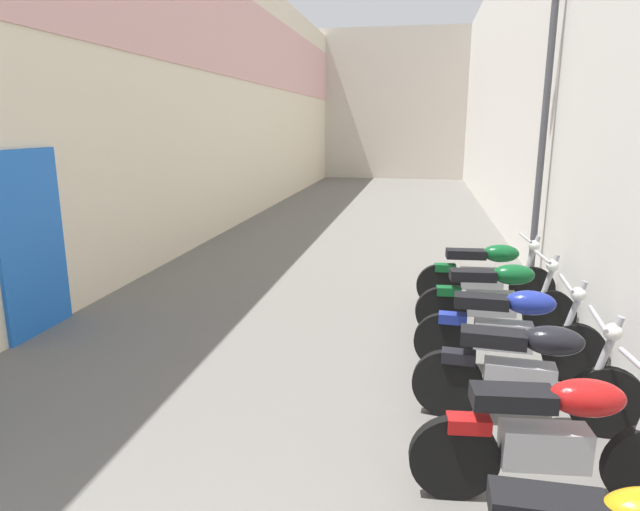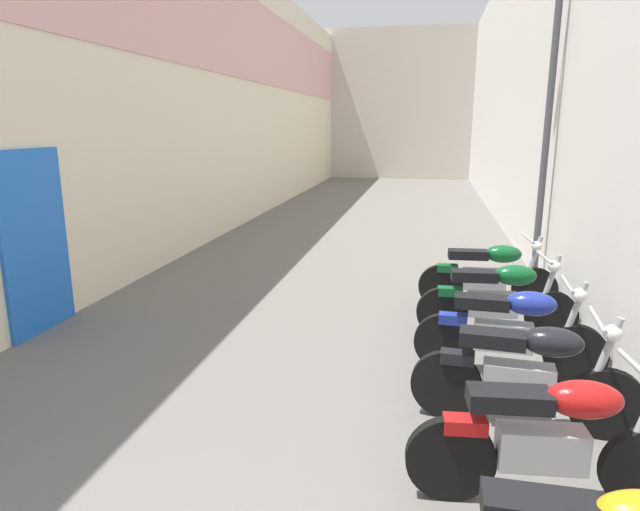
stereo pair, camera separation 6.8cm
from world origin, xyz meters
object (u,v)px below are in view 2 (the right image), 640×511
motorcycle_seventh (489,274)px  street_lamp (544,99)px  motorcycle_fifth (510,329)px  motorcycle_fourth (527,372)px  motorcycle_sixth (498,298)px  motorcycle_third (552,437)px

motorcycle_seventh → street_lamp: size_ratio=0.38×
motorcycle_fifth → motorcycle_seventh: size_ratio=1.00×
motorcycle_fourth → street_lamp: (0.70, 4.21, 2.32)m
motorcycle_sixth → motorcycle_seventh: 1.09m
motorcycle_fifth → motorcycle_seventh: bearing=90.0°
motorcycle_fourth → motorcycle_seventh: (0.00, 3.09, 0.00)m
motorcycle_third → motorcycle_seventh: size_ratio=1.00×
motorcycle_fourth → street_lamp: street_lamp is taller
motorcycle_fourth → motorcycle_fifth: same height
motorcycle_fourth → motorcycle_seventh: 3.09m
motorcycle_third → motorcycle_fourth: (0.00, 0.99, 0.00)m
motorcycle_fifth → street_lamp: (0.70, 3.23, 2.32)m
motorcycle_third → motorcycle_seventh: same height
motorcycle_fourth → motorcycle_fifth: (0.00, 0.98, 0.00)m
motorcycle_seventh → motorcycle_fifth: bearing=-90.0°
motorcycle_fourth → motorcycle_sixth: size_ratio=1.00×
motorcycle_third → motorcycle_fifth: 1.97m
motorcycle_sixth → street_lamp: bearing=72.4°
motorcycle_third → street_lamp: 5.74m
motorcycle_third → motorcycle_seventh: (0.00, 4.08, 0.00)m
motorcycle_third → motorcycle_fourth: same height
motorcycle_third → street_lamp: (0.70, 5.20, 2.32)m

